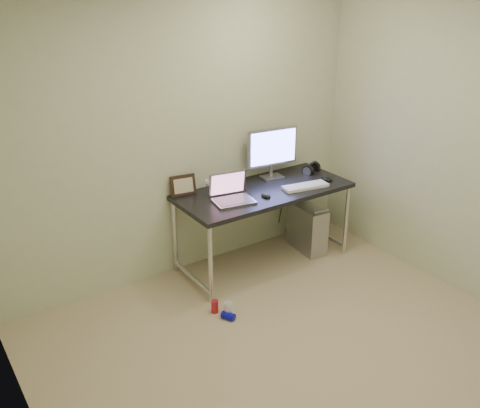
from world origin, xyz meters
name	(u,v)px	position (x,y,z in m)	size (l,w,h in m)	color
floor	(311,366)	(0.00, 0.00, 0.00)	(3.50, 3.50, 0.00)	tan
wall_back	(184,138)	(0.00, 1.75, 1.25)	(3.50, 0.02, 2.50)	beige
wall_left	(27,291)	(-1.75, 0.00, 1.25)	(0.02, 3.50, 2.50)	beige
desk	(264,197)	(0.61, 1.40, 0.67)	(1.61, 0.71, 0.75)	black
tower_computer	(307,228)	(1.12, 1.36, 0.23)	(0.24, 0.46, 0.49)	#A5A6AA
cable_a	(283,202)	(1.07, 1.70, 0.40)	(0.01, 0.01, 0.70)	black
cable_b	(291,203)	(1.16, 1.68, 0.38)	(0.01, 0.01, 0.72)	black
can_red	(215,306)	(-0.21, 0.94, 0.05)	(0.06, 0.06, 0.11)	red
can_white	(228,309)	(-0.15, 0.83, 0.07)	(0.07, 0.07, 0.13)	silver
can_blue	(228,316)	(-0.18, 0.80, 0.03)	(0.06, 0.06, 0.11)	#0B0DB6
laptop	(231,194)	(0.22, 1.35, 0.80)	(0.38, 0.33, 0.24)	#9E9DA3
monitor	(272,149)	(0.85, 1.60, 1.03)	(0.52, 0.17, 0.49)	#9E9DA3
keyboard	(305,186)	(0.94, 1.22, 0.76)	(0.43, 0.14, 0.03)	white
mouse_right	(327,178)	(1.24, 1.25, 0.77)	(0.08, 0.12, 0.04)	black
mouse_left	(266,195)	(0.51, 1.24, 0.77)	(0.07, 0.11, 0.04)	black
headphones	(311,169)	(1.27, 1.50, 0.78)	(0.21, 0.12, 0.12)	black
picture_frame	(183,185)	(-0.07, 1.69, 0.84)	(0.23, 0.03, 0.18)	black
webcam	(207,182)	(0.16, 1.66, 0.83)	(0.04, 0.03, 0.11)	silver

